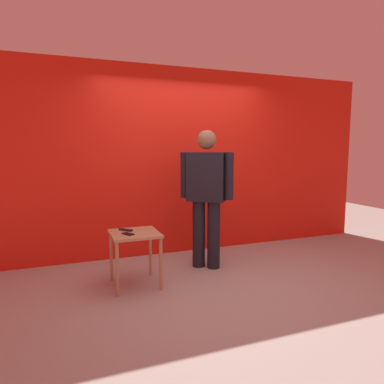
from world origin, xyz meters
TOP-DOWN VIEW (x-y plane):
  - ground_plane at (0.00, 0.00)m, footprint 12.00×12.00m
  - back_wall_red at (0.00, 1.40)m, footprint 6.22×0.12m
  - standing_person at (0.04, 0.58)m, footprint 0.61×0.53m
  - side_table at (-0.95, 0.30)m, footprint 0.53×0.53m
  - cell_phone at (-1.03, 0.23)m, footprint 0.13×0.16m
  - tv_remote at (-1.03, 0.41)m, footprint 0.14×0.16m

SIDE VIEW (x-z plane):
  - ground_plane at x=0.00m, z-range 0.00..0.00m
  - side_table at x=-0.95m, z-range 0.21..0.82m
  - cell_phone at x=-1.03m, z-range 0.61..0.62m
  - tv_remote at x=-1.03m, z-range 0.61..0.63m
  - standing_person at x=0.04m, z-range 0.11..1.87m
  - back_wall_red at x=0.00m, z-range 0.00..2.68m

